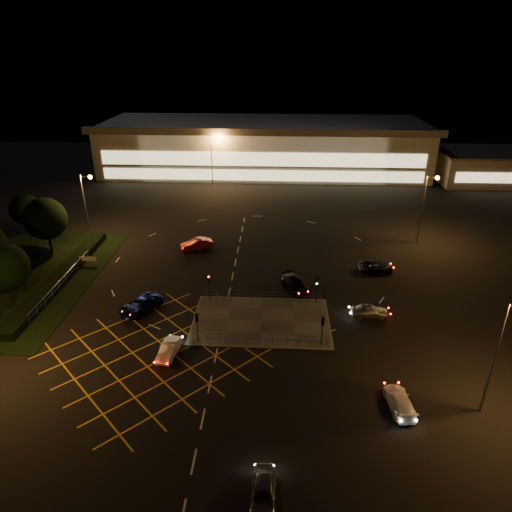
{
  "coord_description": "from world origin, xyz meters",
  "views": [
    {
      "loc": [
        3.52,
        -42.58,
        26.71
      ],
      "look_at": [
        0.87,
        9.88,
        2.0
      ],
      "focal_mm": 32.0,
      "sensor_mm": 36.0,
      "label": 1
    }
  ],
  "objects_px": {
    "car_near_silver": "(263,493)",
    "car_left_blue": "(141,305)",
    "signal_sw": "(197,322)",
    "signal_se": "(323,325)",
    "car_right_silver": "(370,311)",
    "car_queue_white": "(169,349)",
    "car_far_dkgrey": "(295,284)",
    "car_circ_red": "(197,244)",
    "car_east_grey": "(376,266)",
    "car_approach_white": "(400,401)",
    "signal_ne": "(317,285)",
    "signal_nw": "(209,282)"
  },
  "relations": [
    {
      "from": "car_queue_white",
      "to": "car_far_dkgrey",
      "type": "distance_m",
      "value": 17.94
    },
    {
      "from": "car_queue_white",
      "to": "car_far_dkgrey",
      "type": "bearing_deg",
      "value": 54.23
    },
    {
      "from": "car_right_silver",
      "to": "car_approach_white",
      "type": "height_order",
      "value": "car_right_silver"
    },
    {
      "from": "car_near_silver",
      "to": "car_left_blue",
      "type": "relative_size",
      "value": 0.81
    },
    {
      "from": "signal_ne",
      "to": "car_far_dkgrey",
      "type": "height_order",
      "value": "signal_ne"
    },
    {
      "from": "signal_se",
      "to": "signal_nw",
      "type": "bearing_deg",
      "value": -33.65
    },
    {
      "from": "signal_se",
      "to": "car_left_blue",
      "type": "xyz_separation_m",
      "value": [
        -19.22,
        5.49,
        -1.66
      ]
    },
    {
      "from": "signal_sw",
      "to": "car_near_silver",
      "type": "bearing_deg",
      "value": 112.6
    },
    {
      "from": "signal_se",
      "to": "car_right_silver",
      "type": "xyz_separation_m",
      "value": [
        5.59,
        5.63,
        -1.71
      ]
    },
    {
      "from": "signal_se",
      "to": "car_left_blue",
      "type": "height_order",
      "value": "signal_se"
    },
    {
      "from": "car_left_blue",
      "to": "car_circ_red",
      "type": "distance_m",
      "value": 16.96
    },
    {
      "from": "signal_sw",
      "to": "signal_ne",
      "type": "xyz_separation_m",
      "value": [
        12.0,
        7.99,
        0.0
      ]
    },
    {
      "from": "car_near_silver",
      "to": "car_left_blue",
      "type": "xyz_separation_m",
      "value": [
        -14.2,
        22.26,
        0.0
      ]
    },
    {
      "from": "signal_sw",
      "to": "car_near_silver",
      "type": "height_order",
      "value": "signal_sw"
    },
    {
      "from": "signal_sw",
      "to": "car_near_silver",
      "type": "distance_m",
      "value": 18.24
    },
    {
      "from": "car_near_silver",
      "to": "car_circ_red",
      "type": "distance_m",
      "value": 40.38
    },
    {
      "from": "signal_nw",
      "to": "car_approach_white",
      "type": "xyz_separation_m",
      "value": [
        17.61,
        -15.95,
        -1.74
      ]
    },
    {
      "from": "car_far_dkgrey",
      "to": "car_near_silver",
      "type": "bearing_deg",
      "value": -120.92
    },
    {
      "from": "signal_nw",
      "to": "car_far_dkgrey",
      "type": "xyz_separation_m",
      "value": [
        9.77,
        3.01,
        -1.66
      ]
    },
    {
      "from": "car_approach_white",
      "to": "signal_nw",
      "type": "bearing_deg",
      "value": -47.34
    },
    {
      "from": "car_near_silver",
      "to": "car_approach_white",
      "type": "xyz_separation_m",
      "value": [
        10.63,
        8.8,
        -0.08
      ]
    },
    {
      "from": "car_left_blue",
      "to": "car_queue_white",
      "type": "bearing_deg",
      "value": -27.5
    },
    {
      "from": "car_left_blue",
      "to": "car_right_silver",
      "type": "relative_size",
      "value": 1.32
    },
    {
      "from": "signal_se",
      "to": "car_east_grey",
      "type": "relative_size",
      "value": 0.69
    },
    {
      "from": "car_far_dkgrey",
      "to": "car_east_grey",
      "type": "bearing_deg",
      "value": 2.4
    },
    {
      "from": "signal_se",
      "to": "car_circ_red",
      "type": "height_order",
      "value": "signal_se"
    },
    {
      "from": "car_east_grey",
      "to": "car_queue_white",
      "type": "bearing_deg",
      "value": 124.22
    },
    {
      "from": "signal_ne",
      "to": "car_far_dkgrey",
      "type": "relative_size",
      "value": 0.64
    },
    {
      "from": "signal_nw",
      "to": "car_near_silver",
      "type": "height_order",
      "value": "signal_nw"
    },
    {
      "from": "signal_sw",
      "to": "signal_nw",
      "type": "height_order",
      "value": "same"
    },
    {
      "from": "signal_se",
      "to": "car_near_silver",
      "type": "relative_size",
      "value": 0.76
    },
    {
      "from": "signal_ne",
      "to": "car_right_silver",
      "type": "distance_m",
      "value": 6.3
    },
    {
      "from": "signal_nw",
      "to": "car_circ_red",
      "type": "bearing_deg",
      "value": 105.38
    },
    {
      "from": "signal_ne",
      "to": "car_far_dkgrey",
      "type": "distance_m",
      "value": 4.09
    },
    {
      "from": "signal_nw",
      "to": "car_near_silver",
      "type": "xyz_separation_m",
      "value": [
        6.98,
        -24.75,
        -1.66
      ]
    },
    {
      "from": "signal_ne",
      "to": "car_circ_red",
      "type": "height_order",
      "value": "signal_ne"
    },
    {
      "from": "car_queue_white",
      "to": "car_approach_white",
      "type": "bearing_deg",
      "value": -9.17
    },
    {
      "from": "car_queue_white",
      "to": "car_right_silver",
      "type": "distance_m",
      "value": 21.46
    },
    {
      "from": "car_queue_white",
      "to": "car_left_blue",
      "type": "distance_m",
      "value": 9.06
    },
    {
      "from": "car_near_silver",
      "to": "car_queue_white",
      "type": "relative_size",
      "value": 1.08
    },
    {
      "from": "car_circ_red",
      "to": "car_approach_white",
      "type": "xyz_separation_m",
      "value": [
        21.5,
        -30.09,
        -0.11
      ]
    },
    {
      "from": "signal_se",
      "to": "car_near_silver",
      "type": "bearing_deg",
      "value": 73.32
    },
    {
      "from": "signal_se",
      "to": "car_left_blue",
      "type": "bearing_deg",
      "value": -15.94
    },
    {
      "from": "car_near_silver",
      "to": "signal_se",
      "type": "bearing_deg",
      "value": 73.46
    },
    {
      "from": "signal_ne",
      "to": "car_circ_red",
      "type": "relative_size",
      "value": 0.7
    },
    {
      "from": "signal_sw",
      "to": "signal_ne",
      "type": "relative_size",
      "value": 1.0
    },
    {
      "from": "signal_ne",
      "to": "car_east_grey",
      "type": "bearing_deg",
      "value": 45.75
    },
    {
      "from": "signal_sw",
      "to": "car_near_silver",
      "type": "xyz_separation_m",
      "value": [
        6.98,
        -16.77,
        -1.66
      ]
    },
    {
      "from": "car_queue_white",
      "to": "car_east_grey",
      "type": "bearing_deg",
      "value": 46.41
    },
    {
      "from": "signal_ne",
      "to": "car_east_grey",
      "type": "distance_m",
      "value": 11.99
    }
  ]
}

